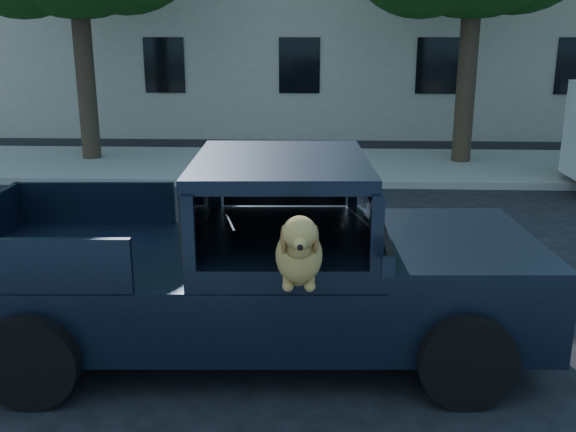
# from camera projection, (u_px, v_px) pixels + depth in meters

# --- Properties ---
(ground) EXTENTS (120.00, 120.00, 0.00)m
(ground) POSITION_uv_depth(u_px,v_px,m) (161.00, 351.00, 6.46)
(ground) COLOR black
(ground) RESTS_ON ground
(far_sidewalk) EXTENTS (60.00, 4.00, 0.15)m
(far_sidewalk) POSITION_uv_depth(u_px,v_px,m) (252.00, 165.00, 15.28)
(far_sidewalk) COLOR gray
(far_sidewalk) RESTS_ON ground
(lane_stripes) EXTENTS (21.60, 0.14, 0.01)m
(lane_stripes) POSITION_uv_depth(u_px,v_px,m) (346.00, 246.00, 9.64)
(lane_stripes) COLOR silver
(lane_stripes) RESTS_ON ground
(pickup_truck) EXTENTS (5.55, 2.87, 1.95)m
(pickup_truck) POSITION_uv_depth(u_px,v_px,m) (246.00, 287.00, 6.36)
(pickup_truck) COLOR black
(pickup_truck) RESTS_ON ground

